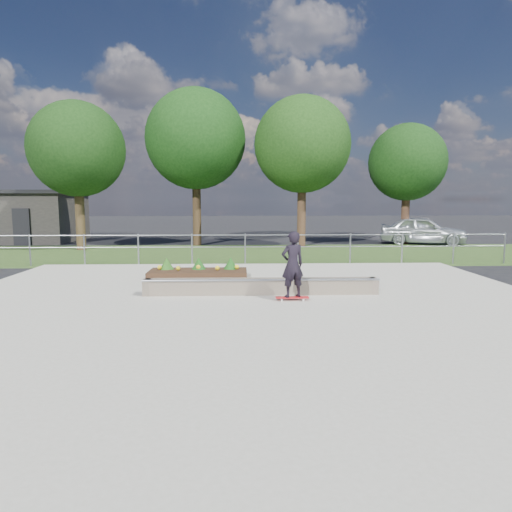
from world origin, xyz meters
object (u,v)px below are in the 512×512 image
Objects in this scene: planter_bed at (198,272)px; parked_car at (423,230)px; skateboarder at (293,265)px; grind_ledge at (261,286)px.

parked_car is at bearing 43.52° from planter_bed.
parked_car is (8.86, 14.09, -0.15)m from skateboarder.
grind_ledge is 2.00× the size of planter_bed.
planter_bed is 1.80× the size of skateboarder.
grind_ledge is at bearing 163.71° from parked_car.
grind_ledge is 1.23m from skateboarder.
parked_car is at bearing 57.84° from skateboarder.
grind_ledge is 16.43m from parked_car.
skateboarder is 16.65m from parked_car.
planter_bed is at bearing 128.12° from skateboarder.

